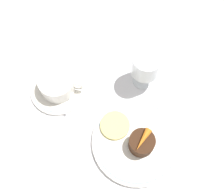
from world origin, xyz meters
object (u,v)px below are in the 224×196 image
object	(u,v)px
dinner_plate	(137,142)
coffee_cup	(57,84)
dessert_cake	(142,143)
fork	(69,124)
wine_glass	(146,66)

from	to	relation	value
dinner_plate	coffee_cup	xyz separation A→B (m)	(-0.23, 0.12, 0.03)
coffee_cup	dessert_cake	world-z (taller)	coffee_cup
fork	dinner_plate	bearing A→B (deg)	-7.36
dessert_cake	wine_glass	bearing A→B (deg)	94.33
wine_glass	fork	size ratio (longest dim) A/B	0.78
wine_glass	dessert_cake	bearing A→B (deg)	-85.67
dinner_plate	wine_glass	xyz separation A→B (m)	(-0.00, 0.18, 0.08)
wine_glass	fork	xyz separation A→B (m)	(-0.18, -0.16, -0.09)
fork	dessert_cake	world-z (taller)	dessert_cake
coffee_cup	wine_glass	distance (m)	0.24
dinner_plate	fork	world-z (taller)	dinner_plate
coffee_cup	fork	bearing A→B (deg)	-63.61
fork	dessert_cake	xyz separation A→B (m)	(0.20, -0.03, 0.04)
wine_glass	dessert_cake	distance (m)	0.20
dinner_plate	coffee_cup	distance (m)	0.27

